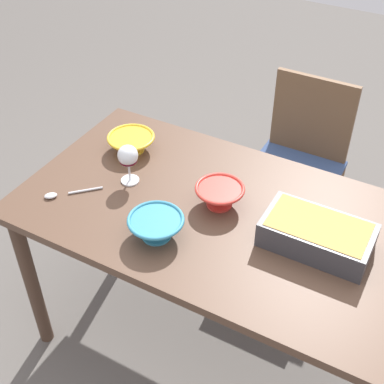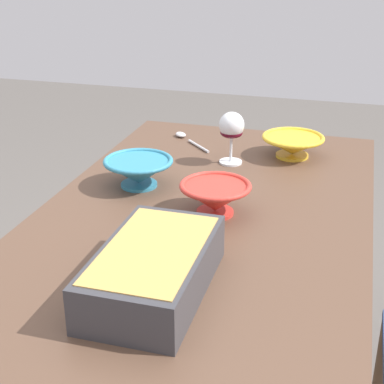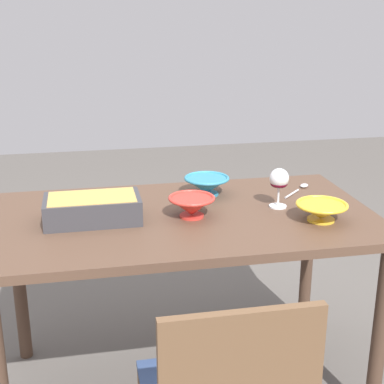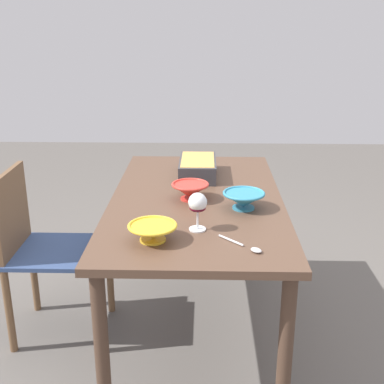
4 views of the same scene
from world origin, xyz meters
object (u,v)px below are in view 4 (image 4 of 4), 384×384
mixing_bowl (153,231)px  serving_bowl (244,199)px  chair (42,247)px  serving_spoon (249,247)px  casserole_dish (197,167)px  wine_glass (198,205)px  dining_table (197,215)px  small_bowl (190,190)px

mixing_bowl → serving_bowl: serving_bowl is taller
chair → mixing_bowl: (-0.50, -0.59, 0.31)m
chair → serving_spoon: bearing=-120.7°
casserole_dish → serving_spoon: size_ratio=2.12×
wine_glass → serving_spoon: size_ratio=0.96×
dining_table → small_bowl: 0.14m
dining_table → mixing_bowl: 0.51m
casserole_dish → mixing_bowl: size_ratio=1.82×
mixing_bowl → wine_glass: bearing=-58.0°
dining_table → serving_spoon: bearing=-159.8°
dining_table → wine_glass: (-0.37, -0.01, 0.19)m
mixing_bowl → serving_bowl: size_ratio=1.01×
wine_glass → casserole_dish: size_ratio=0.45×
casserole_dish → mixing_bowl: 0.81m
casserole_dish → serving_bowl: bearing=-155.5°
dining_table → serving_bowl: 0.28m
serving_bowl → serving_spoon: 0.40m
mixing_bowl → small_bowl: bearing=-15.8°
serving_spoon → small_bowl: bearing=23.9°
serving_bowl → serving_spoon: bearing=178.7°
mixing_bowl → small_bowl: size_ratio=1.09×
dining_table → chair: (0.03, 0.75, -0.18)m
dining_table → chair: 0.77m
dining_table → chair: bearing=87.9°
casserole_dish → small_bowl: (-0.35, 0.02, -0.01)m
mixing_bowl → serving_spoon: (-0.06, -0.35, -0.03)m
chair → serving_bowl: bearing=-99.7°
mixing_bowl → chair: bearing=50.1°
mixing_bowl → serving_spoon: bearing=-100.1°
small_bowl → casserole_dish: bearing=-3.9°
serving_bowl → chair: bearing=80.3°
mixing_bowl → serving_bowl: bearing=-46.9°
mixing_bowl → serving_spoon: mixing_bowl is taller
casserole_dish → serving_bowl: (-0.46, -0.21, -0.01)m
dining_table → serving_bowl: bearing=-123.3°
casserole_dish → small_bowl: casserole_dish is taller
small_bowl → serving_spoon: (-0.50, -0.22, -0.04)m
casserole_dish → small_bowl: size_ratio=1.98×
dining_table → serving_spoon: size_ratio=8.88×
wine_glass → serving_bowl: size_ratio=0.84×
serving_bowl → small_bowl: bearing=65.2°
dining_table → mixing_bowl: (-0.47, 0.15, 0.13)m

